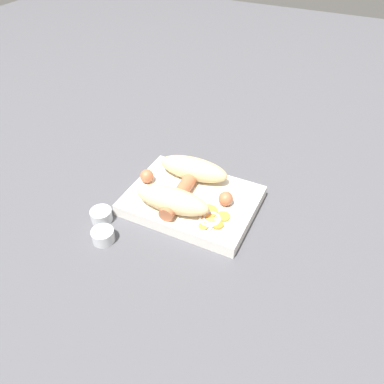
{
  "coord_description": "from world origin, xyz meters",
  "views": [
    {
      "loc": [
        0.24,
        -0.5,
        0.51
      ],
      "look_at": [
        0.0,
        0.0,
        0.04
      ],
      "focal_mm": 35.0,
      "sensor_mm": 36.0,
      "label": 1
    }
  ],
  "objects_px": {
    "condiment_cup_far": "(103,236)",
    "food_tray": "(192,201)",
    "sausage": "(184,188)",
    "condiment_cup_near": "(102,216)",
    "bread_roll": "(183,184)"
  },
  "relations": [
    {
      "from": "sausage",
      "to": "condiment_cup_near",
      "type": "distance_m",
      "value": 0.17
    },
    {
      "from": "food_tray",
      "to": "bread_roll",
      "type": "bearing_deg",
      "value": 174.5
    },
    {
      "from": "condiment_cup_far",
      "to": "sausage",
      "type": "bearing_deg",
      "value": 61.09
    },
    {
      "from": "food_tray",
      "to": "condiment_cup_far",
      "type": "distance_m",
      "value": 0.19
    },
    {
      "from": "sausage",
      "to": "condiment_cup_near",
      "type": "bearing_deg",
      "value": -136.38
    },
    {
      "from": "bread_roll",
      "to": "sausage",
      "type": "distance_m",
      "value": 0.01
    },
    {
      "from": "sausage",
      "to": "condiment_cup_far",
      "type": "bearing_deg",
      "value": -118.91
    },
    {
      "from": "bread_roll",
      "to": "condiment_cup_near",
      "type": "relative_size",
      "value": 4.0
    },
    {
      "from": "sausage",
      "to": "condiment_cup_near",
      "type": "relative_size",
      "value": 4.83
    },
    {
      "from": "condiment_cup_far",
      "to": "food_tray",
      "type": "bearing_deg",
      "value": 56.23
    },
    {
      "from": "bread_roll",
      "to": "condiment_cup_far",
      "type": "relative_size",
      "value": 4.0
    },
    {
      "from": "food_tray",
      "to": "condiment_cup_far",
      "type": "xyz_separation_m",
      "value": [
        -0.1,
        -0.15,
        -0.0
      ]
    },
    {
      "from": "condiment_cup_far",
      "to": "bread_roll",
      "type": "bearing_deg",
      "value": 61.91
    },
    {
      "from": "condiment_cup_near",
      "to": "food_tray",
      "type": "bearing_deg",
      "value": 39.46
    },
    {
      "from": "condiment_cup_near",
      "to": "condiment_cup_far",
      "type": "relative_size",
      "value": 1.0
    }
  ]
}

